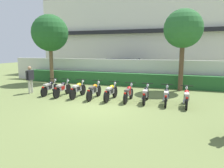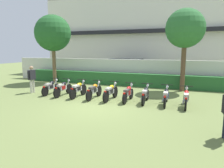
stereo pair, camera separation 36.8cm
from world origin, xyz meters
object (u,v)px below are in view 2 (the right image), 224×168
object	(u,v)px
motorcycle_in_row_7	(166,96)
parked_car	(127,69)
motorcycle_in_row_6	(145,94)
tree_near_inspector	(53,33)
motorcycle_in_row_4	(111,92)
motorcycle_in_row_5	(128,93)
motorcycle_in_row_1	(63,88)
motorcycle_in_row_0	(51,87)
tree_far_side	(185,29)
motorcycle_in_row_3	(94,91)
motorcycle_in_row_8	(186,98)
motorcycle_in_row_2	(78,89)
inspector_person	(32,77)

from	to	relation	value
motorcycle_in_row_7	parked_car	bearing A→B (deg)	26.09
motorcycle_in_row_6	tree_near_inspector	bearing A→B (deg)	61.73
motorcycle_in_row_6	motorcycle_in_row_7	bearing A→B (deg)	-93.72
motorcycle_in_row_4	motorcycle_in_row_5	bearing A→B (deg)	-85.38
tree_near_inspector	motorcycle_in_row_1	size ratio (longest dim) A/B	2.83
motorcycle_in_row_0	parked_car	bearing A→B (deg)	-19.94
tree_far_side	parked_car	bearing A→B (deg)	141.32
motorcycle_in_row_0	motorcycle_in_row_5	world-z (taller)	motorcycle_in_row_0
motorcycle_in_row_0	motorcycle_in_row_5	xyz separation A→B (m)	(4.89, -0.07, -0.00)
tree_far_side	motorcycle_in_row_5	distance (m)	5.87
motorcycle_in_row_0	motorcycle_in_row_3	world-z (taller)	motorcycle_in_row_3
motorcycle_in_row_8	motorcycle_in_row_3	bearing A→B (deg)	88.44
motorcycle_in_row_3	motorcycle_in_row_6	xyz separation A→B (m)	(2.85, 0.08, -0.01)
motorcycle_in_row_1	motorcycle_in_row_6	bearing A→B (deg)	-91.55
motorcycle_in_row_5	motorcycle_in_row_6	size ratio (longest dim) A/B	1.00
tree_far_side	motorcycle_in_row_8	size ratio (longest dim) A/B	2.82
motorcycle_in_row_1	motorcycle_in_row_5	xyz separation A→B (m)	(3.97, 0.01, -0.01)
motorcycle_in_row_3	motorcycle_in_row_2	bearing A→B (deg)	87.51
motorcycle_in_row_8	inspector_person	bearing A→B (deg)	88.28
motorcycle_in_row_5	motorcycle_in_row_1	bearing A→B (deg)	89.64
tree_near_inspector	motorcycle_in_row_5	size ratio (longest dim) A/B	2.99
tree_near_inspector	motorcycle_in_row_1	distance (m)	6.45
motorcycle_in_row_4	inspector_person	xyz separation A→B (m)	(-5.29, 0.08, 0.55)
tree_near_inspector	motorcycle_in_row_5	xyz separation A→B (m)	(7.51, -4.09, -3.51)
motorcycle_in_row_8	motorcycle_in_row_7	bearing A→B (deg)	82.79
tree_near_inspector	motorcycle_in_row_0	world-z (taller)	tree_near_inspector
parked_car	inspector_person	size ratio (longest dim) A/B	2.72
motorcycle_in_row_0	motorcycle_in_row_8	xyz separation A→B (m)	(7.76, -0.15, -0.00)
motorcycle_in_row_3	inspector_person	size ratio (longest dim) A/B	1.16
parked_car	tree_near_inspector	size ratio (longest dim) A/B	0.85
motorcycle_in_row_1	motorcycle_in_row_5	world-z (taller)	motorcycle_in_row_1
motorcycle_in_row_7	motorcycle_in_row_8	xyz separation A→B (m)	(0.94, -0.10, 0.00)
motorcycle_in_row_0	motorcycle_in_row_1	world-z (taller)	motorcycle_in_row_1
motorcycle_in_row_0	motorcycle_in_row_6	bearing A→B (deg)	-92.83
motorcycle_in_row_6	motorcycle_in_row_7	xyz separation A→B (m)	(1.02, -0.02, -0.00)
motorcycle_in_row_4	motorcycle_in_row_6	world-z (taller)	motorcycle_in_row_4
parked_car	motorcycle_in_row_3	world-z (taller)	parked_car
parked_car	motorcycle_in_row_4	xyz separation A→B (m)	(1.48, -7.99, -0.48)
motorcycle_in_row_2	motorcycle_in_row_8	world-z (taller)	motorcycle_in_row_2
motorcycle_in_row_5	tree_far_side	bearing A→B (deg)	-32.49
motorcycle_in_row_2	parked_car	bearing A→B (deg)	-4.57
motorcycle_in_row_4	motorcycle_in_row_8	bearing A→B (deg)	-89.25
tree_far_side	motorcycle_in_row_4	world-z (taller)	tree_far_side
motorcycle_in_row_0	motorcycle_in_row_6	size ratio (longest dim) A/B	0.99
motorcycle_in_row_3	motorcycle_in_row_4	distance (m)	0.99
tree_near_inspector	tree_far_side	distance (m)	10.00
motorcycle_in_row_2	motorcycle_in_row_0	bearing A→B (deg)	86.46
motorcycle_in_row_3	tree_far_side	bearing A→B (deg)	-49.07
motorcycle_in_row_2	motorcycle_in_row_7	bearing A→B (deg)	-90.32
parked_car	motorcycle_in_row_3	size ratio (longest dim) A/B	2.34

